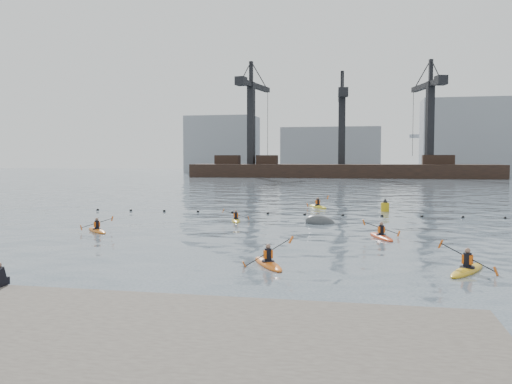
% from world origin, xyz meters
% --- Properties ---
extents(ground, '(400.00, 400.00, 0.00)m').
position_xyz_m(ground, '(0.00, 0.00, 0.00)').
color(ground, '#343F4C').
rests_on(ground, ground).
extents(quay, '(18.00, 7.12, 1.77)m').
position_xyz_m(quay, '(-0.01, -9.00, 0.00)').
color(quay, '#4C443D').
rests_on(quay, ground).
extents(float_line, '(33.24, 0.73, 0.24)m').
position_xyz_m(float_line, '(-0.50, 22.53, 0.03)').
color(float_line, black).
rests_on(float_line, ground).
extents(barge_pier, '(72.00, 19.30, 29.50)m').
position_xyz_m(barge_pier, '(-0.22, 110.00, 1.89)').
color(barge_pier, black).
rests_on(barge_pier, ground).
extents(skyline, '(141.00, 28.00, 22.00)m').
position_xyz_m(skyline, '(2.23, 150.27, 9.25)').
color(skyline, gray).
rests_on(skyline, ground).
extents(kayaker_0, '(2.06, 3.14, 1.32)m').
position_xyz_m(kayaker_0, '(1.75, 1.71, 0.10)').
color(kayaker_0, orange).
rests_on(kayaker_0, ground).
extents(kayaker_1, '(2.16, 3.32, 1.30)m').
position_xyz_m(kayaker_1, '(9.73, 1.98, 0.10)').
color(kayaker_1, gold).
rests_on(kayaker_1, ground).
extents(kayaker_2, '(2.52, 2.58, 1.01)m').
position_xyz_m(kayaker_2, '(-10.47, 10.02, 0.09)').
color(kayaker_2, '#CB6213').
rests_on(kayaker_2, ground).
extents(kayaker_3, '(1.90, 2.88, 1.01)m').
position_xyz_m(kayaker_3, '(-3.38, 17.10, 0.09)').
color(kayaker_3, gold).
rests_on(kayaker_3, ground).
extents(kayaker_4, '(2.15, 3.27, 1.19)m').
position_xyz_m(kayaker_4, '(6.64, 10.74, 0.10)').
color(kayaker_4, red).
rests_on(kayaker_4, ground).
extents(kayaker_5, '(2.27, 3.12, 1.18)m').
position_xyz_m(kayaker_5, '(1.42, 29.36, 0.10)').
color(kayaker_5, yellow).
rests_on(kayaker_5, ground).
extents(mooring_buoy, '(2.65, 1.95, 1.52)m').
position_xyz_m(mooring_buoy, '(2.70, 17.04, 0.00)').
color(mooring_buoy, '#3F4144').
rests_on(mooring_buoy, ground).
extents(nav_buoy, '(0.70, 0.70, 1.27)m').
position_xyz_m(nav_buoy, '(7.37, 26.48, 0.38)').
color(nav_buoy, gold).
rests_on(nav_buoy, ground).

